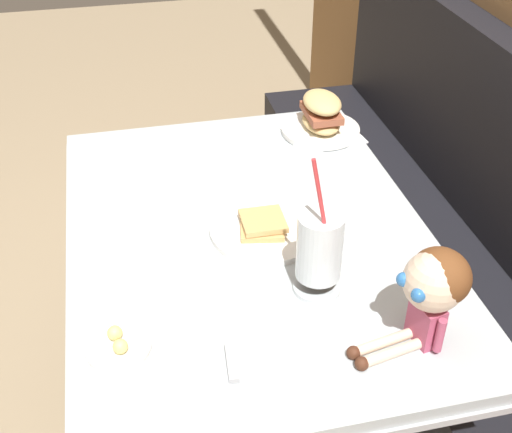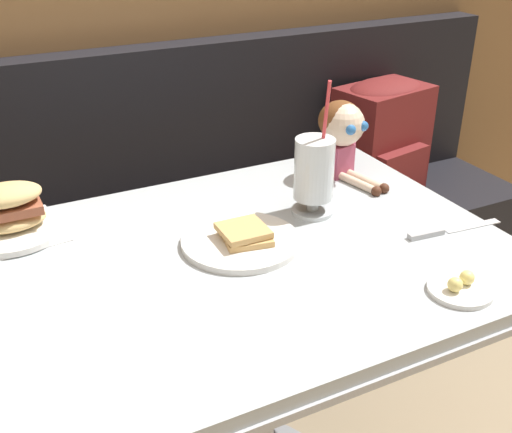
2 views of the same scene
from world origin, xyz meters
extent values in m
cube|color=black|center=(0.00, 0.77, 0.23)|extent=(2.60, 0.48, 0.45)
cube|color=black|center=(0.00, 0.96, 0.73)|extent=(2.60, 0.10, 0.55)
cube|color=#B2BCC1|center=(0.00, 0.18, 0.72)|extent=(1.10, 0.80, 0.03)
cube|color=#B7BABF|center=(0.00, 0.18, 0.70)|extent=(1.11, 0.81, 0.02)
cylinder|color=#A5A8AD|center=(0.00, 0.18, 0.37)|extent=(0.14, 0.14, 0.65)
cylinder|color=white|center=(0.01, 0.22, 0.75)|extent=(0.25, 0.25, 0.01)
cube|color=tan|center=(0.02, 0.21, 0.76)|extent=(0.11, 0.11, 0.01)
cube|color=tan|center=(0.02, 0.21, 0.78)|extent=(0.10, 0.10, 0.01)
cylinder|color=silver|center=(0.22, 0.27, 0.74)|extent=(0.10, 0.10, 0.01)
cylinder|color=silver|center=(0.22, 0.27, 0.77)|extent=(0.03, 0.03, 0.03)
cylinder|color=silver|center=(0.22, 0.27, 0.85)|extent=(0.09, 0.09, 0.14)
cylinder|color=pink|center=(0.22, 0.27, 0.84)|extent=(0.08, 0.08, 0.12)
cylinder|color=#DB383D|center=(0.24, 0.27, 0.95)|extent=(0.02, 0.05, 0.22)
cube|color=white|center=(-0.41, 0.48, 0.74)|extent=(0.22, 0.22, 0.00)
cylinder|color=white|center=(-0.41, 0.48, 0.75)|extent=(0.22, 0.22, 0.01)
ellipsoid|color=tan|center=(-0.41, 0.48, 0.77)|extent=(0.15, 0.10, 0.04)
cube|color=#995138|center=(-0.41, 0.48, 0.80)|extent=(0.14, 0.09, 0.02)
ellipsoid|color=tan|center=(-0.41, 0.48, 0.83)|extent=(0.15, 0.10, 0.04)
cylinder|color=white|center=(0.30, -0.13, 0.74)|extent=(0.12, 0.12, 0.01)
sphere|color=#F4E07A|center=(0.28, -0.13, 0.76)|extent=(0.03, 0.03, 0.03)
sphere|color=#F4E07A|center=(0.32, -0.12, 0.76)|extent=(0.03, 0.03, 0.03)
cube|color=silver|center=(0.50, 0.06, 0.74)|extent=(0.14, 0.03, 0.00)
cube|color=#B2B5BA|center=(0.38, 0.07, 0.75)|extent=(0.09, 0.03, 0.01)
cube|color=#B74C6B|center=(0.40, 0.42, 0.78)|extent=(0.07, 0.05, 0.08)
sphere|color=beige|center=(0.40, 0.42, 0.88)|extent=(0.11, 0.11, 0.11)
ellipsoid|color=brown|center=(0.39, 0.43, 0.89)|extent=(0.13, 0.12, 0.10)
sphere|color=#2D6BB2|center=(0.38, 0.37, 0.88)|extent=(0.03, 0.03, 0.03)
sphere|color=#2D6BB2|center=(0.43, 0.38, 0.88)|extent=(0.03, 0.03, 0.03)
cylinder|color=beige|center=(0.40, 0.34, 0.75)|extent=(0.04, 0.12, 0.02)
cylinder|color=beige|center=(0.43, 0.35, 0.75)|extent=(0.04, 0.12, 0.02)
sphere|color=#4C2819|center=(0.41, 0.28, 0.75)|extent=(0.03, 0.03, 0.03)
sphere|color=#4C2819|center=(0.44, 0.29, 0.75)|extent=(0.03, 0.03, 0.03)
cylinder|color=#B74C6B|center=(0.36, 0.42, 0.79)|extent=(0.02, 0.02, 0.07)
cylinder|color=#B74C6B|center=(0.44, 0.43, 0.79)|extent=(0.02, 0.02, 0.07)
cube|color=maroon|center=(0.81, 0.79, 0.64)|extent=(0.33, 0.25, 0.38)
cube|color=maroon|center=(0.81, 0.67, 0.56)|extent=(0.22, 0.09, 0.17)
ellipsoid|color=maroon|center=(0.81, 0.79, 0.82)|extent=(0.32, 0.24, 0.07)
camera|label=1|loc=(1.19, -0.07, 1.65)|focal=47.24mm
camera|label=2|loc=(-0.47, -0.82, 1.40)|focal=43.88mm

